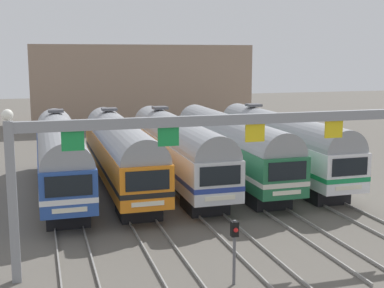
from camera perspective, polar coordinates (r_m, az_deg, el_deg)
name	(u,v)px	position (r m, az deg, el deg)	size (l,w,h in m)	color
ground_plane	(177,185)	(37.00, -1.64, -4.47)	(160.00, 160.00, 0.00)	#5B564F
track_bed	(134,145)	(53.26, -6.32, -0.08)	(17.17, 70.00, 0.15)	gray
commuter_train_blue	(60,153)	(35.30, -14.04, -0.99)	(2.88, 18.06, 5.05)	#284C9E
commuter_train_orange	(120,150)	(35.66, -7.75, -0.68)	(2.88, 18.06, 5.05)	orange
commuter_train_silver	(177,147)	(36.44, -1.66, -0.37)	(2.88, 18.06, 5.05)	silver
commuter_train_green	(230,145)	(37.61, 4.12, -0.08)	(2.88, 18.06, 4.77)	#236B42
commuter_train_white	(280,142)	(39.14, 9.50, 0.20)	(2.88, 18.06, 5.05)	white
catenary_gantry	(255,142)	(23.39, 6.79, 0.23)	(20.90, 0.44, 6.97)	gray
yard_signal_mast	(235,240)	(21.05, 4.61, -10.28)	(0.28, 0.35, 2.65)	#59595E
maintenance_building	(140,84)	(70.47, -5.68, 6.41)	(27.77, 10.00, 10.21)	gray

